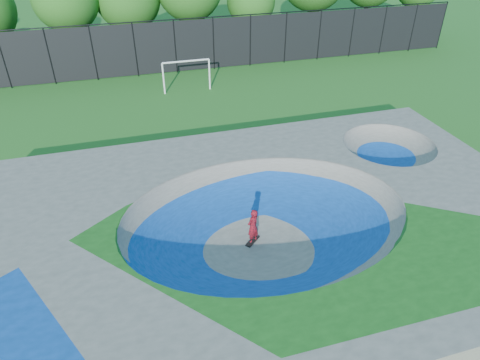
# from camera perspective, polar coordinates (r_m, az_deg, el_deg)

# --- Properties ---
(ground) EXTENTS (120.00, 120.00, 0.00)m
(ground) POSITION_cam_1_polar(r_m,az_deg,el_deg) (16.95, 3.31, -8.37)
(ground) COLOR #205F1A
(ground) RESTS_ON ground
(skate_deck) EXTENTS (22.00, 14.00, 1.50)m
(skate_deck) POSITION_cam_1_polar(r_m,az_deg,el_deg) (16.46, 3.39, -6.41)
(skate_deck) COLOR gray
(skate_deck) RESTS_ON ground
(skater) EXTENTS (0.67, 0.61, 1.53)m
(skater) POSITION_cam_1_polar(r_m,az_deg,el_deg) (16.50, 1.73, -6.19)
(skater) COLOR red
(skater) RESTS_ON ground
(skateboard) EXTENTS (0.73, 0.68, 0.05)m
(skateboard) POSITION_cam_1_polar(r_m,az_deg,el_deg) (16.98, 1.69, -8.13)
(skateboard) COLOR black
(skateboard) RESTS_ON ground
(soccer_goal) EXTENTS (3.35, 0.12, 2.21)m
(soccer_goal) POSITION_cam_1_polar(r_m,az_deg,el_deg) (30.63, -7.16, 14.34)
(soccer_goal) COLOR white
(soccer_goal) RESTS_ON ground
(fence) EXTENTS (48.09, 0.09, 4.04)m
(fence) POSITION_cam_1_polar(r_m,az_deg,el_deg) (34.45, -8.64, 17.30)
(fence) COLOR black
(fence) RESTS_ON ground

